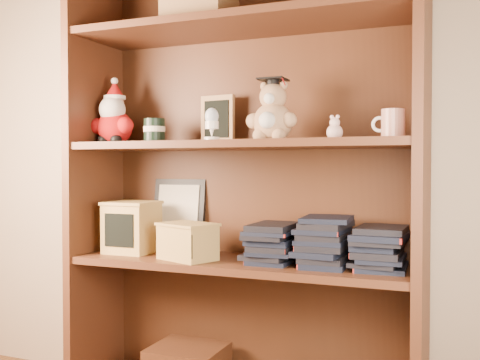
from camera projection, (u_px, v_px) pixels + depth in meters
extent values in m
cube|color=tan|center=(249.00, 62.00, 2.07)|extent=(3.00, 0.04, 2.50)
cube|color=#4F2916|center=(96.00, 184.00, 2.11)|extent=(0.03, 0.35, 1.60)
cube|color=#4F2916|center=(422.00, 189.00, 1.67)|extent=(0.03, 0.35, 1.60)
cube|color=#4A2613|center=(257.00, 184.00, 2.04)|extent=(1.20, 0.02, 1.60)
cube|color=#4F2916|center=(240.00, 25.00, 1.87)|extent=(1.14, 0.33, 0.02)
cube|color=#9E7547|center=(200.00, 8.00, 1.93)|extent=(0.22, 0.18, 0.12)
cube|color=#4F2916|center=(240.00, 263.00, 1.89)|extent=(1.14, 0.33, 0.02)
cube|color=#4F2916|center=(240.00, 145.00, 1.88)|extent=(1.14, 0.33, 0.02)
sphere|color=#A50F0F|center=(115.00, 128.00, 2.07)|extent=(0.13, 0.13, 0.13)
sphere|color=#A50F0F|center=(98.00, 126.00, 2.07)|extent=(0.06, 0.06, 0.06)
sphere|color=#A50F0F|center=(125.00, 125.00, 2.03)|extent=(0.06, 0.06, 0.06)
sphere|color=black|center=(104.00, 140.00, 2.05)|extent=(0.04, 0.04, 0.04)
sphere|color=black|center=(116.00, 140.00, 2.03)|extent=(0.04, 0.04, 0.04)
sphere|color=white|center=(112.00, 110.00, 2.05)|extent=(0.10, 0.10, 0.10)
sphere|color=#D8B293|center=(115.00, 104.00, 2.07)|extent=(0.07, 0.07, 0.07)
cone|color=#A50F0F|center=(115.00, 90.00, 2.07)|extent=(0.08, 0.08, 0.06)
sphere|color=white|center=(115.00, 81.00, 2.07)|extent=(0.03, 0.03, 0.03)
cylinder|color=white|center=(115.00, 98.00, 2.07)|extent=(0.08, 0.08, 0.01)
cylinder|color=black|center=(154.00, 131.00, 2.01)|extent=(0.08, 0.08, 0.09)
cylinder|color=beige|center=(154.00, 129.00, 2.01)|extent=(0.08, 0.08, 0.02)
cube|color=#9E7547|center=(218.00, 119.00, 2.04)|extent=(0.14, 0.03, 0.17)
cube|color=black|center=(216.00, 119.00, 2.03)|extent=(0.10, 0.02, 0.13)
cube|color=#9E7547|center=(221.00, 140.00, 2.07)|extent=(0.06, 0.06, 0.01)
cylinder|color=white|center=(212.00, 139.00, 1.84)|extent=(0.05, 0.05, 0.01)
cone|color=white|center=(212.00, 132.00, 1.84)|extent=(0.02, 0.02, 0.04)
cylinder|color=white|center=(212.00, 125.00, 1.84)|extent=(0.05, 0.05, 0.03)
ellipsoid|color=silver|center=(212.00, 116.00, 1.84)|extent=(0.05, 0.05, 0.06)
sphere|color=tan|center=(273.00, 122.00, 1.84)|extent=(0.13, 0.13, 0.13)
sphere|color=white|center=(267.00, 120.00, 1.79)|extent=(0.06, 0.06, 0.06)
sphere|color=tan|center=(254.00, 121.00, 1.84)|extent=(0.05, 0.05, 0.05)
sphere|color=tan|center=(289.00, 120.00, 1.80)|extent=(0.05, 0.05, 0.05)
sphere|color=tan|center=(260.00, 135.00, 1.82)|extent=(0.05, 0.05, 0.05)
sphere|color=tan|center=(279.00, 135.00, 1.79)|extent=(0.05, 0.05, 0.05)
sphere|color=tan|center=(273.00, 97.00, 1.84)|extent=(0.09, 0.09, 0.09)
sphere|color=white|center=(269.00, 98.00, 1.80)|extent=(0.04, 0.04, 0.04)
sphere|color=tan|center=(265.00, 86.00, 1.86)|extent=(0.03, 0.03, 0.03)
sphere|color=tan|center=(283.00, 85.00, 1.83)|extent=(0.03, 0.03, 0.03)
cylinder|color=black|center=(273.00, 83.00, 1.83)|extent=(0.04, 0.04, 0.02)
cube|color=black|center=(273.00, 79.00, 1.83)|extent=(0.09, 0.09, 0.01)
cylinder|color=#A50F0F|center=(283.00, 81.00, 1.80)|extent=(0.00, 0.04, 0.03)
sphere|color=beige|center=(335.00, 132.00, 1.76)|extent=(0.05, 0.05, 0.05)
sphere|color=beige|center=(335.00, 123.00, 1.76)|extent=(0.03, 0.03, 0.03)
sphere|color=beige|center=(332.00, 117.00, 1.76)|extent=(0.01, 0.01, 0.01)
sphere|color=beige|center=(338.00, 117.00, 1.76)|extent=(0.01, 0.01, 0.01)
cylinder|color=silver|center=(393.00, 124.00, 1.69)|extent=(0.07, 0.07, 0.09)
torus|color=white|center=(380.00, 124.00, 1.71)|extent=(0.05, 0.01, 0.05)
cube|color=black|center=(179.00, 214.00, 2.14)|extent=(0.21, 0.05, 0.27)
cube|color=beige|center=(178.00, 214.00, 2.13)|extent=(0.17, 0.04, 0.22)
cube|color=tan|center=(132.00, 228.00, 2.05)|extent=(0.16, 0.16, 0.18)
cube|color=black|center=(119.00, 230.00, 1.98)|extent=(0.12, 0.00, 0.12)
cube|color=tan|center=(132.00, 203.00, 2.05)|extent=(0.17, 0.17, 0.01)
cube|color=tan|center=(188.00, 242.00, 1.89)|extent=(0.21, 0.18, 0.12)
cube|color=black|center=(178.00, 245.00, 1.83)|extent=(0.13, 0.05, 0.08)
cube|color=tan|center=(188.00, 224.00, 1.89)|extent=(0.23, 0.20, 0.01)
cube|color=black|center=(273.00, 260.00, 1.85)|extent=(0.14, 0.20, 0.02)
cube|color=black|center=(273.00, 255.00, 1.85)|extent=(0.14, 0.20, 0.02)
cube|color=black|center=(273.00, 250.00, 1.85)|extent=(0.14, 0.20, 0.02)
cube|color=black|center=(273.00, 245.00, 1.85)|extent=(0.14, 0.20, 0.02)
cube|color=black|center=(273.00, 240.00, 1.85)|extent=(0.14, 0.20, 0.02)
cube|color=black|center=(273.00, 235.00, 1.85)|extent=(0.14, 0.20, 0.02)
cube|color=black|center=(273.00, 231.00, 1.85)|extent=(0.14, 0.20, 0.02)
cube|color=black|center=(273.00, 226.00, 1.85)|extent=(0.14, 0.20, 0.02)
cube|color=black|center=(323.00, 263.00, 1.78)|extent=(0.14, 0.20, 0.02)
cube|color=black|center=(324.00, 258.00, 1.78)|extent=(0.14, 0.20, 0.02)
cube|color=black|center=(324.00, 253.00, 1.78)|extent=(0.14, 0.20, 0.02)
cube|color=black|center=(324.00, 248.00, 1.78)|extent=(0.14, 0.20, 0.02)
cube|color=black|center=(324.00, 243.00, 1.78)|extent=(0.14, 0.20, 0.02)
cube|color=black|center=(324.00, 238.00, 1.78)|extent=(0.14, 0.20, 0.02)
cube|color=black|center=(324.00, 233.00, 1.78)|extent=(0.14, 0.20, 0.02)
cube|color=black|center=(324.00, 228.00, 1.78)|extent=(0.14, 0.20, 0.02)
cube|color=black|center=(324.00, 223.00, 1.78)|extent=(0.14, 0.20, 0.02)
cube|color=black|center=(379.00, 267.00, 1.72)|extent=(0.14, 0.20, 0.02)
cube|color=black|center=(379.00, 262.00, 1.72)|extent=(0.14, 0.20, 0.02)
cube|color=black|center=(379.00, 256.00, 1.72)|extent=(0.14, 0.20, 0.02)
cube|color=black|center=(379.00, 251.00, 1.72)|extent=(0.14, 0.20, 0.02)
cube|color=black|center=(379.00, 246.00, 1.72)|extent=(0.14, 0.20, 0.02)
cube|color=black|center=(379.00, 241.00, 1.72)|extent=(0.14, 0.20, 0.02)
cube|color=black|center=(379.00, 236.00, 1.72)|extent=(0.14, 0.20, 0.02)
cube|color=black|center=(379.00, 230.00, 1.72)|extent=(0.14, 0.20, 0.02)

